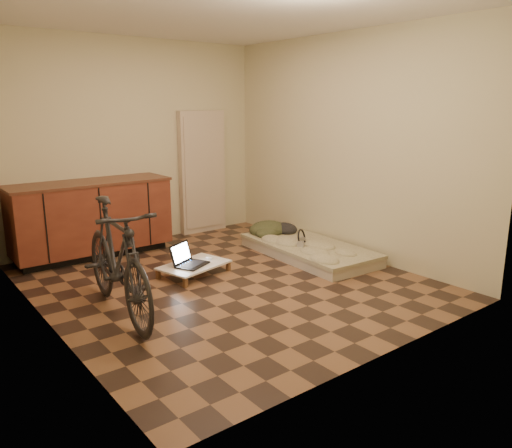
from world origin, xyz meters
TOP-DOWN VIEW (x-y plane):
  - room_shell at (0.00, 0.00)m, footprint 3.50×4.00m
  - cabinets at (-0.75, 1.70)m, footprint 1.84×0.62m
  - appliance_panel at (0.95, 1.94)m, footprint 0.70×0.10m
  - bicycle at (-1.20, -0.14)m, footprint 0.67×1.75m
  - futon at (1.30, 0.12)m, footprint 0.93×1.78m
  - clothing_pile at (1.31, 0.82)m, footprint 0.57×0.49m
  - headphones at (1.21, 0.15)m, footprint 0.34×0.33m
  - lap_desk at (-0.15, 0.38)m, footprint 0.81×0.63m
  - laptop at (-0.21, 0.39)m, footprint 0.43×0.41m
  - mouse at (0.08, 0.42)m, footprint 0.10×0.11m

SIDE VIEW (x-z plane):
  - futon at x=1.30m, z-range 0.00..0.15m
  - lap_desk at x=-0.15m, z-range 0.04..0.16m
  - mouse at x=0.08m, z-range 0.12..0.15m
  - laptop at x=-0.21m, z-range 0.05..0.28m
  - headphones at x=1.21m, z-range 0.15..0.32m
  - clothing_pile at x=1.31m, z-range 0.15..0.37m
  - cabinets at x=-0.75m, z-range 0.01..0.92m
  - bicycle at x=-1.20m, z-range 0.00..1.10m
  - appliance_panel at x=0.95m, z-range 0.00..1.70m
  - room_shell at x=0.00m, z-range 0.00..2.60m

